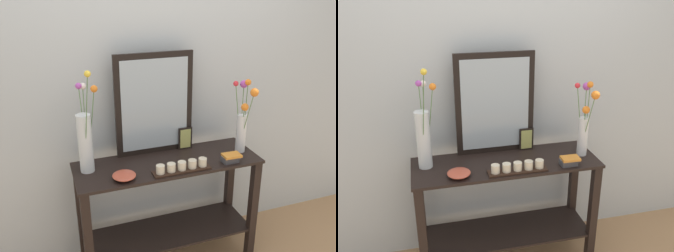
% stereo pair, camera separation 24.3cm
% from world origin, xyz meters
% --- Properties ---
extents(wall_back, '(6.40, 0.08, 2.70)m').
position_xyz_m(wall_back, '(0.00, 0.34, 1.35)').
color(wall_back, '#B2BCC1').
rests_on(wall_back, ground).
extents(console_table, '(1.28, 0.43, 0.84)m').
position_xyz_m(console_table, '(0.00, 0.00, 0.52)').
color(console_table, black).
rests_on(console_table, ground).
extents(mirror_leaning, '(0.56, 0.03, 0.72)m').
position_xyz_m(mirror_leaning, '(-0.03, 0.19, 1.20)').
color(mirror_leaning, black).
rests_on(mirror_leaning, console_table).
extents(tall_vase_left, '(0.15, 0.26, 0.69)m').
position_xyz_m(tall_vase_left, '(-0.53, 0.06, 1.07)').
color(tall_vase_left, silver).
rests_on(tall_vase_left, console_table).
extents(vase_right, '(0.13, 0.20, 0.54)m').
position_xyz_m(vase_right, '(0.55, -0.02, 1.08)').
color(vase_right, silver).
rests_on(vase_right, console_table).
extents(candle_tray, '(0.39, 0.09, 0.07)m').
position_xyz_m(candle_tray, '(0.04, -0.16, 0.87)').
color(candle_tray, black).
rests_on(candle_tray, console_table).
extents(picture_frame_small, '(0.10, 0.01, 0.17)m').
position_xyz_m(picture_frame_small, '(0.19, 0.16, 0.93)').
color(picture_frame_small, black).
rests_on(picture_frame_small, console_table).
extents(decorative_bowl, '(0.15, 0.15, 0.04)m').
position_xyz_m(decorative_bowl, '(-0.34, -0.13, 0.87)').
color(decorative_bowl, '#B24C38').
rests_on(decorative_bowl, console_table).
extents(book_stack, '(0.13, 0.09, 0.06)m').
position_xyz_m(book_stack, '(0.40, -0.15, 0.88)').
color(book_stack, '#424247').
rests_on(book_stack, console_table).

